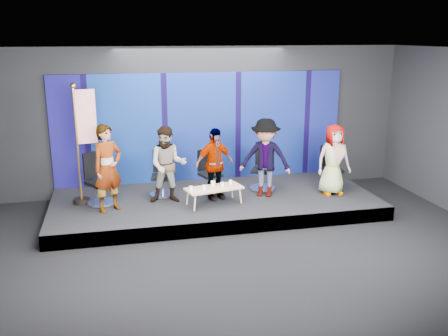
{
  "coord_description": "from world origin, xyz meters",
  "views": [
    {
      "loc": [
        -2.12,
        -7.72,
        3.77
      ],
      "look_at": [
        0.19,
        2.4,
        0.97
      ],
      "focal_mm": 40.0,
      "sensor_mm": 36.0,
      "label": 1
    }
  ],
  "objects": [
    {
      "name": "ground",
      "position": [
        0.0,
        0.0,
        0.0
      ],
      "size": [
        10.0,
        10.0,
        0.0
      ],
      "primitive_type": "plane",
      "color": "black",
      "rests_on": "ground"
    },
    {
      "name": "room_walls",
      "position": [
        0.0,
        0.0,
        2.43
      ],
      "size": [
        10.02,
        8.02,
        3.51
      ],
      "color": "black",
      "rests_on": "ground"
    },
    {
      "name": "riser",
      "position": [
        0.0,
        2.5,
        0.15
      ],
      "size": [
        7.0,
        3.0,
        0.3
      ],
      "primitive_type": "cube",
      "color": "black",
      "rests_on": "ground"
    },
    {
      "name": "backdrop",
      "position": [
        0.0,
        3.95,
        1.6
      ],
      "size": [
        7.0,
        0.08,
        2.6
      ],
      "primitive_type": "cube",
      "color": "#130753",
      "rests_on": "riser"
    },
    {
      "name": "chair_a",
      "position": [
        -2.45,
        2.6,
        0.66
      ],
      "size": [
        0.85,
        0.85,
        1.09
      ],
      "rotation": [
        0.0,
        0.0,
        0.59
      ],
      "color": "silver",
      "rests_on": "riser"
    },
    {
      "name": "panelist_a",
      "position": [
        -2.25,
        2.13,
        1.18
      ],
      "size": [
        0.77,
        0.71,
        1.77
      ],
      "primitive_type": "imported",
      "rotation": [
        0.0,
        0.0,
        0.59
      ],
      "color": "black",
      "rests_on": "riser"
    },
    {
      "name": "chair_b",
      "position": [
        -1.1,
        2.89,
        0.63
      ],
      "size": [
        0.65,
        0.65,
        1.01
      ],
      "rotation": [
        0.0,
        0.0,
        -0.16
      ],
      "color": "silver",
      "rests_on": "riser"
    },
    {
      "name": "panelist_b",
      "position": [
        -1.02,
        2.4,
        1.12
      ],
      "size": [
        0.88,
        0.74,
        1.63
      ],
      "primitive_type": "imported",
      "rotation": [
        0.0,
        0.0,
        -0.16
      ],
      "color": "black",
      "rests_on": "riser"
    },
    {
      "name": "chair_c",
      "position": [
        -0.04,
        2.89,
        0.62
      ],
      "size": [
        0.69,
        0.69,
        0.96
      ],
      "rotation": [
        0.0,
        0.0,
        0.33
      ],
      "color": "silver",
      "rests_on": "riser"
    },
    {
      "name": "panelist_c",
      "position": [
        -0.02,
        2.39,
        1.08
      ],
      "size": [
        0.98,
        0.65,
        1.55
      ],
      "primitive_type": "imported",
      "rotation": [
        0.0,
        0.0,
        0.33
      ],
      "color": "black",
      "rests_on": "riser"
    },
    {
      "name": "chair_d",
      "position": [
        1.21,
        2.83,
        0.65
      ],
      "size": [
        0.81,
        0.81,
        1.06
      ],
      "rotation": [
        0.0,
        0.0,
        -0.48
      ],
      "color": "silver",
      "rests_on": "riser"
    },
    {
      "name": "panelist_d",
      "position": [
        1.1,
        2.34,
        1.16
      ],
      "size": [
        1.28,
        1.08,
        1.72
      ],
      "primitive_type": "imported",
      "rotation": [
        0.0,
        0.0,
        -0.48
      ],
      "color": "black",
      "rests_on": "riser"
    },
    {
      "name": "chair_e",
      "position": [
        2.78,
        2.61,
        0.62
      ],
      "size": [
        0.56,
        0.56,
        0.97
      ],
      "rotation": [
        0.0,
        0.0,
        0.02
      ],
      "color": "silver",
      "rests_on": "riser"
    },
    {
      "name": "panelist_e",
      "position": [
        2.61,
        2.14,
        1.09
      ],
      "size": [
        0.78,
        0.52,
        1.57
      ],
      "primitive_type": "imported",
      "rotation": [
        0.0,
        0.0,
        0.02
      ],
      "color": "black",
      "rests_on": "riser"
    },
    {
      "name": "coffee_table",
      "position": [
        -0.11,
        2.03,
        0.64
      ],
      "size": [
        1.27,
        0.76,
        0.37
      ],
      "rotation": [
        0.0,
        0.0,
        0.23
      ],
      "color": "tan",
      "rests_on": "riser"
    },
    {
      "name": "mug_a",
      "position": [
        -0.61,
        1.92,
        0.71
      ],
      "size": [
        0.08,
        0.08,
        0.1
      ],
      "primitive_type": "cylinder",
      "color": "white",
      "rests_on": "coffee_table"
    },
    {
      "name": "mug_b",
      "position": [
        -0.33,
        1.94,
        0.71
      ],
      "size": [
        0.08,
        0.08,
        0.09
      ],
      "primitive_type": "cylinder",
      "color": "white",
      "rests_on": "coffee_table"
    },
    {
      "name": "mug_c",
      "position": [
        -0.11,
        2.13,
        0.72
      ],
      "size": [
        0.09,
        0.09,
        0.11
      ],
      "primitive_type": "cylinder",
      "color": "white",
      "rests_on": "coffee_table"
    },
    {
      "name": "mug_d",
      "position": [
        0.08,
        2.07,
        0.71
      ],
      "size": [
        0.08,
        0.08,
        0.09
      ],
      "primitive_type": "cylinder",
      "color": "white",
      "rests_on": "coffee_table"
    },
    {
      "name": "mug_e",
      "position": [
        0.29,
        2.2,
        0.71
      ],
      "size": [
        0.07,
        0.07,
        0.08
      ],
      "primitive_type": "cylinder",
      "color": "white",
      "rests_on": "coffee_table"
    },
    {
      "name": "flag_stand",
      "position": [
        -2.71,
        2.72,
        1.64
      ],
      "size": [
        0.58,
        0.34,
        2.53
      ],
      "rotation": [
        0.0,
        0.0,
        0.24
      ],
      "color": "black",
      "rests_on": "riser"
    }
  ]
}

